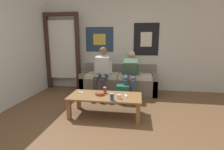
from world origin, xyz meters
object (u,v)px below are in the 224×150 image
at_px(coffee_table, 105,98).
at_px(pillar_candle, 119,97).
at_px(couch, 119,82).
at_px(game_controller_near_left, 126,96).
at_px(drink_can_red, 105,90).
at_px(ceramic_bowl, 100,93).
at_px(game_controller_near_right, 81,93).
at_px(person_seated_teen, 130,72).
at_px(person_seated_adult, 102,70).
at_px(backpack, 123,95).
at_px(drink_can_blue, 112,97).

relative_size(coffee_table, pillar_candle, 15.33).
xyz_separation_m(couch, game_controller_near_left, (0.31, -1.52, 0.13)).
bearing_deg(game_controller_near_left, drink_can_red, 163.28).
height_order(drink_can_red, game_controller_near_left, drink_can_red).
height_order(ceramic_bowl, drink_can_red, drink_can_red).
bearing_deg(pillar_candle, game_controller_near_left, 52.31).
relative_size(coffee_table, game_controller_near_left, 9.10).
relative_size(couch, game_controller_near_left, 13.54).
bearing_deg(drink_can_red, game_controller_near_right, -171.75).
distance_m(couch, game_controller_near_right, 1.57).
relative_size(coffee_table, ceramic_bowl, 7.50).
bearing_deg(drink_can_red, pillar_candle, -41.21).
height_order(couch, person_seated_teen, person_seated_teen).
height_order(person_seated_adult, ceramic_bowl, person_seated_adult).
bearing_deg(coffee_table, game_controller_near_right, 172.42).
relative_size(person_seated_adult, backpack, 3.03).
bearing_deg(person_seated_adult, backpack, -35.73).
bearing_deg(person_seated_teen, ceramic_bowl, -113.15).
xyz_separation_m(person_seated_adult, game_controller_near_left, (0.68, -1.11, -0.27)).
relative_size(couch, coffee_table, 1.49).
bearing_deg(game_controller_near_right, drink_can_blue, -25.18).
relative_size(person_seated_adult, pillar_candle, 14.10).
height_order(ceramic_bowl, drink_can_blue, drink_can_blue).
bearing_deg(coffee_table, drink_can_red, 104.18).
relative_size(person_seated_teen, ceramic_bowl, 6.34).
distance_m(pillar_candle, drink_can_blue, 0.15).
bearing_deg(game_controller_near_left, coffee_table, -179.21).
relative_size(drink_can_blue, drink_can_red, 1.00).
height_order(pillar_candle, game_controller_near_right, pillar_candle).
xyz_separation_m(person_seated_adult, game_controller_near_right, (-0.20, -1.05, -0.27)).
distance_m(ceramic_bowl, game_controller_near_right, 0.39).
bearing_deg(person_seated_teen, coffee_table, -108.58).
bearing_deg(drink_can_red, couch, 85.27).
height_order(ceramic_bowl, game_controller_near_left, ceramic_bowl).
xyz_separation_m(pillar_candle, game_controller_near_right, (-0.77, 0.21, -0.03)).
bearing_deg(backpack, drink_can_blue, -95.84).
relative_size(drink_can_red, game_controller_near_left, 0.84).
distance_m(person_seated_teen, game_controller_near_right, 1.46).
bearing_deg(drink_can_red, ceramic_bowl, -120.60).
xyz_separation_m(couch, pillar_candle, (0.20, -1.66, 0.15)).
distance_m(person_seated_adult, backpack, 0.84).
distance_m(ceramic_bowl, drink_can_blue, 0.37).
xyz_separation_m(drink_can_blue, drink_can_red, (-0.20, 0.38, 0.00)).
xyz_separation_m(couch, drink_can_blue, (0.08, -1.77, 0.18)).
xyz_separation_m(person_seated_teen, ceramic_bowl, (-0.51, -1.19, -0.21)).
distance_m(pillar_candle, game_controller_near_right, 0.80).
bearing_deg(coffee_table, pillar_candle, -26.74).
distance_m(backpack, pillar_candle, 0.89).
distance_m(drink_can_red, game_controller_near_right, 0.47).
bearing_deg(pillar_candle, drink_can_blue, -136.54).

